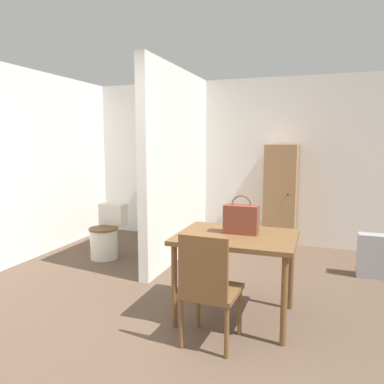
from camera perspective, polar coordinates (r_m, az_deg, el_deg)
The scene contains 10 objects.
ground_plane at distance 2.94m, azimuth -13.46°, elevation -24.69°, with size 16.00×16.00×0.00m, color brown.
wall_back at distance 5.95m, azimuth 5.79°, elevation 4.66°, with size 5.50×0.12×2.50m.
wall_left at distance 5.38m, azimuth -24.24°, elevation 3.68°, with size 0.12×4.65×2.50m.
partition_wall at distance 5.01m, azimuth -2.18°, elevation 4.11°, with size 0.12×2.13×2.50m.
dining_table at distance 3.33m, azimuth 6.77°, elevation -7.97°, with size 1.02×0.80×0.76m.
wooden_chair at distance 2.92m, azimuth 2.51°, elevation -14.18°, with size 0.44×0.44×0.90m.
toilet at distance 5.24m, azimuth -12.91°, elevation -6.45°, with size 0.39×0.54×0.71m.
handbag at distance 3.33m, azimuth 7.49°, elevation -4.07°, with size 0.30×0.14×0.34m.
wooden_cabinet at distance 5.57m, azimuth 13.33°, elevation -0.79°, with size 0.44×0.46×1.52m.
space_heater at distance 4.85m, azimuth 25.71°, elevation -8.75°, with size 0.31×0.18×0.51m.
Camera 1 is at (1.38, -2.07, 1.57)m, focal length 35.00 mm.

